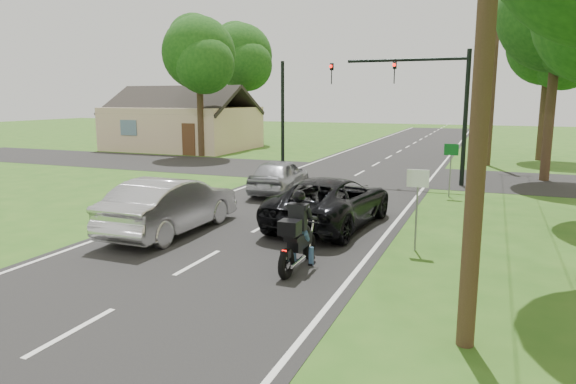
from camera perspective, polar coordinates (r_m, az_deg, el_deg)
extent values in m
plane|color=#2B5718|center=(12.64, -9.98, -7.76)|extent=(140.00, 140.00, 0.00)
cube|color=black|center=(21.52, 4.11, -0.06)|extent=(8.00, 100.00, 0.01)
cube|color=black|center=(27.23, 7.96, 2.07)|extent=(60.00, 7.00, 0.01)
torus|color=black|center=(12.66, 2.37, -6.01)|extent=(0.14, 0.65, 0.65)
torus|color=black|center=(11.34, -0.20, -7.99)|extent=(0.16, 0.71, 0.71)
cube|color=black|center=(12.00, 1.33, -5.46)|extent=(0.28, 0.94, 0.30)
sphere|color=black|center=(12.17, 1.75, -4.35)|extent=(0.34, 0.34, 0.34)
cube|color=black|center=(11.64, 0.73, -5.05)|extent=(0.34, 0.55, 0.10)
cube|color=#FF0C07|center=(11.14, -0.41, -6.60)|extent=(0.10, 0.03, 0.05)
cylinder|color=silver|center=(11.55, 1.10, -7.74)|extent=(0.09, 0.79, 0.09)
cylinder|color=black|center=(12.31, 2.08, -3.33)|extent=(0.61, 0.04, 0.04)
cube|color=black|center=(11.29, 0.18, -3.97)|extent=(0.44, 0.40, 0.32)
cube|color=black|center=(11.71, 1.09, -2.80)|extent=(0.40, 0.22, 0.59)
sphere|color=black|center=(11.68, 1.22, -0.50)|extent=(0.30, 0.30, 0.30)
cylinder|color=navy|center=(12.35, 0.67, -6.92)|extent=(0.12, 0.12, 0.45)
cylinder|color=navy|center=(12.20, 2.59, -7.14)|extent=(0.12, 0.12, 0.45)
imported|color=black|center=(15.87, 4.81, -1.03)|extent=(2.98, 5.65, 1.51)
imported|color=silver|center=(15.37, -12.84, -1.41)|extent=(1.74, 4.95, 1.63)
imported|color=#97989E|center=(21.23, -0.92, 1.80)|extent=(2.02, 4.32, 1.43)
cylinder|color=black|center=(24.22, 19.10, 7.70)|extent=(0.20, 0.20, 6.00)
cylinder|color=black|center=(24.55, 12.98, 14.11)|extent=(5.40, 0.14, 0.14)
imported|color=black|center=(24.60, 11.75, 12.87)|extent=(0.16, 0.36, 1.00)
imported|color=black|center=(25.31, 4.88, 12.97)|extent=(0.16, 0.36, 1.00)
sphere|color=#FF0C07|center=(24.44, 11.70, 13.66)|extent=(0.16, 0.16, 0.16)
sphere|color=#FF0C07|center=(25.15, 4.77, 13.74)|extent=(0.16, 0.16, 0.16)
cylinder|color=black|center=(30.48, -0.60, 8.71)|extent=(0.20, 0.20, 6.00)
cylinder|color=#4D3623|center=(8.25, 21.17, 17.35)|extent=(0.28, 0.28, 10.00)
cylinder|color=#4D3623|center=(32.19, 21.89, 11.63)|extent=(0.28, 0.28, 10.00)
cube|color=#4D3623|center=(32.61, 22.41, 19.01)|extent=(1.60, 0.10, 0.10)
cylinder|color=slate|center=(13.60, 14.09, -2.25)|extent=(0.05, 0.05, 2.00)
cube|color=silver|center=(13.40, 14.24, 1.48)|extent=(0.55, 0.04, 0.45)
cylinder|color=slate|center=(21.43, 17.57, 2.13)|extent=(0.05, 0.05, 2.00)
cube|color=#0C591E|center=(21.29, 17.70, 4.51)|extent=(0.55, 0.04, 0.45)
cylinder|color=#332316|center=(27.28, 27.14, 8.43)|extent=(0.44, 0.44, 7.00)
sphere|color=#133D10|center=(27.55, 27.91, 17.27)|extent=(5.40, 5.40, 5.40)
cylinder|color=#332316|center=(36.29, 26.50, 8.25)|extent=(0.44, 0.44, 6.44)
sphere|color=#133D10|center=(36.42, 27.01, 14.39)|extent=(4.95, 4.95, 4.95)
sphere|color=#133D10|center=(35.78, 28.34, 13.08)|extent=(3.96, 3.96, 3.96)
cylinder|color=#332316|center=(35.35, -9.70, 8.93)|extent=(0.44, 0.44, 6.16)
sphere|color=#133D10|center=(35.46, -9.90, 14.98)|extent=(4.80, 4.80, 4.80)
sphere|color=#133D10|center=(34.45, -9.26, 13.85)|extent=(3.84, 3.84, 3.84)
cylinder|color=#332316|center=(45.06, -5.21, 9.68)|extent=(0.44, 0.44, 6.72)
sphere|color=#133D10|center=(45.20, -5.30, 14.86)|extent=(5.40, 5.40, 5.40)
sphere|color=#133D10|center=(44.09, -4.64, 13.88)|extent=(4.32, 4.32, 4.32)
cube|color=#CDAE8E|center=(40.93, -11.52, 6.98)|extent=(10.00, 8.00, 3.20)
cube|color=black|center=(39.21, -13.26, 9.84)|extent=(10.20, 4.00, 2.29)
cube|color=black|center=(42.55, -10.13, 9.98)|extent=(10.20, 4.00, 2.29)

